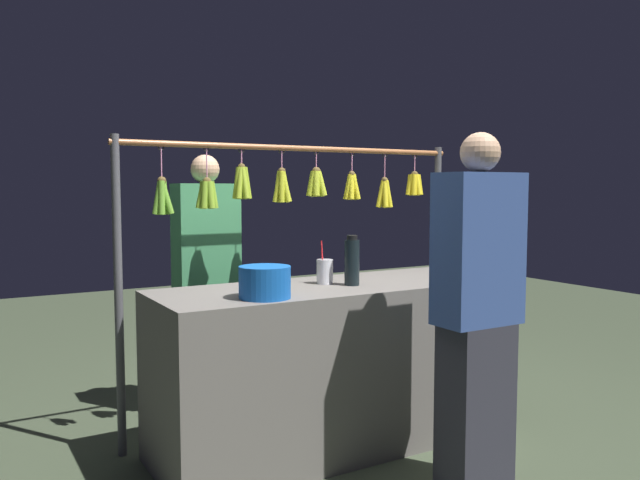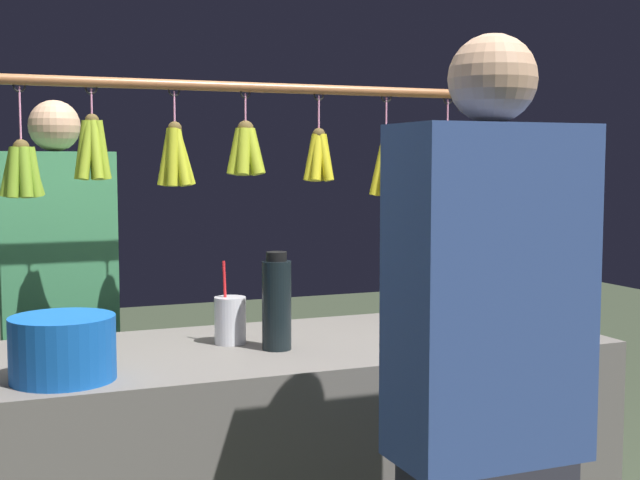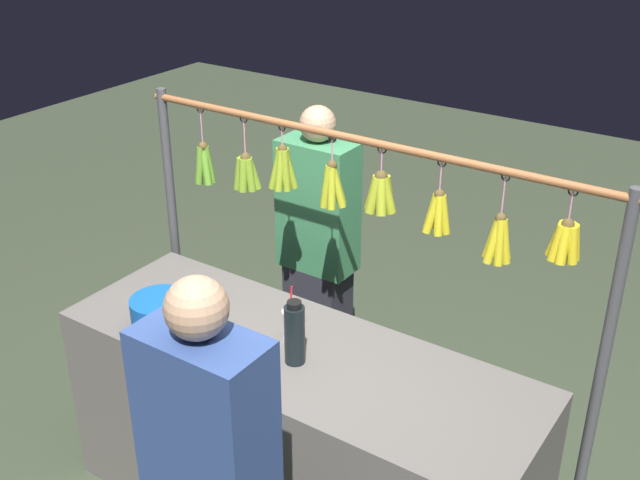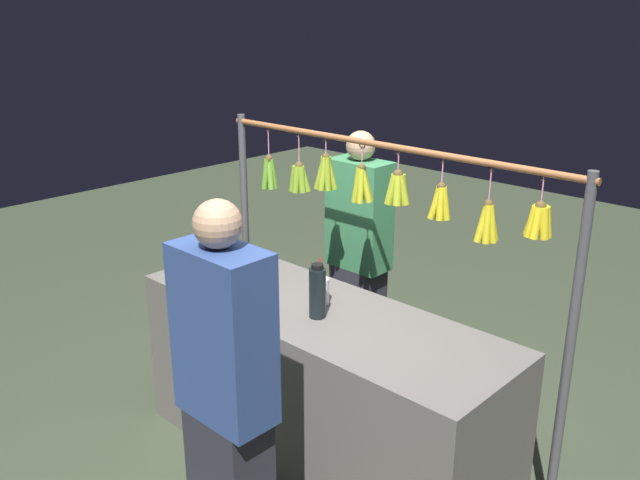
% 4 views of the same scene
% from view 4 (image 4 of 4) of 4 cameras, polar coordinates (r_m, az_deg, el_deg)
% --- Properties ---
extents(ground_plane, '(12.00, 12.00, 0.00)m').
position_cam_4_polar(ground_plane, '(3.74, -0.01, -18.13)').
color(ground_plane, '#394330').
extents(market_counter, '(1.99, 0.68, 0.87)m').
position_cam_4_polar(market_counter, '(3.50, -0.01, -12.42)').
color(market_counter, '#66605B').
rests_on(market_counter, ground).
extents(display_rack, '(2.17, 0.13, 1.66)m').
position_cam_4_polar(display_rack, '(3.47, 4.93, 1.68)').
color(display_rack, '#4C4C51').
rests_on(display_rack, ground).
extents(water_bottle, '(0.08, 0.08, 0.27)m').
position_cam_4_polar(water_bottle, '(3.17, -0.22, -4.40)').
color(water_bottle, black).
rests_on(water_bottle, market_counter).
extents(blue_bucket, '(0.24, 0.24, 0.15)m').
position_cam_4_polar(blue_bucket, '(3.50, -8.50, -3.17)').
color(blue_bucket, blue).
rests_on(blue_bucket, market_counter).
extents(drink_cup, '(0.09, 0.09, 0.23)m').
position_cam_4_polar(drink_cup, '(3.33, 0.02, -4.31)').
color(drink_cup, silver).
rests_on(drink_cup, market_counter).
extents(vendor_person, '(0.38, 0.20, 1.59)m').
position_cam_4_polar(vendor_person, '(4.15, 3.26, -1.81)').
color(vendor_person, '#2D2D38').
rests_on(vendor_person, ground).
extents(customer_person, '(0.39, 0.21, 1.64)m').
position_cam_4_polar(customer_person, '(2.70, -7.84, -13.75)').
color(customer_person, '#2D2D38').
rests_on(customer_person, ground).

